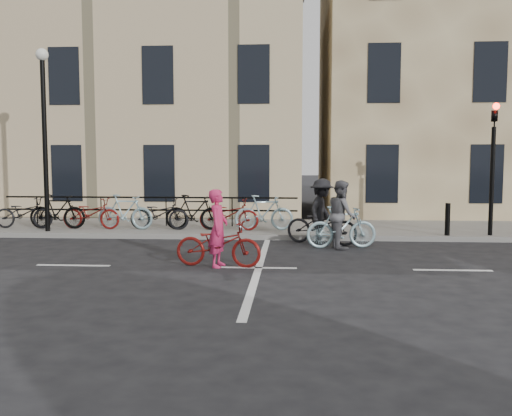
# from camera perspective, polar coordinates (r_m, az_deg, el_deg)

# --- Properties ---
(ground) EXTENTS (120.00, 120.00, 0.00)m
(ground) POSITION_cam_1_polar(r_m,az_deg,el_deg) (12.05, 0.27, -6.02)
(ground) COLOR black
(ground) RESTS_ON ground
(sidewalk) EXTENTS (46.00, 4.00, 0.15)m
(sidewalk) POSITION_cam_1_polar(r_m,az_deg,el_deg) (18.56, -10.99, -1.93)
(sidewalk) COLOR slate
(sidewalk) RESTS_ON ground
(building_east) EXTENTS (14.00, 10.00, 12.00)m
(building_east) POSITION_cam_1_polar(r_m,az_deg,el_deg) (26.42, 22.62, 13.07)
(building_east) COLOR #9B825D
(building_east) RESTS_ON sidewalk
(building_west) EXTENTS (20.00, 10.00, 10.00)m
(building_west) POSITION_cam_1_polar(r_m,az_deg,el_deg) (26.79, -17.85, 10.95)
(building_west) COLOR #C7B687
(building_west) RESTS_ON sidewalk
(traffic_light) EXTENTS (0.18, 0.30, 3.90)m
(traffic_light) POSITION_cam_1_polar(r_m,az_deg,el_deg) (17.04, 22.63, 5.16)
(traffic_light) COLOR black
(traffic_light) RESTS_ON sidewalk
(lamp_post) EXTENTS (0.36, 0.36, 5.28)m
(lamp_post) POSITION_cam_1_polar(r_m,az_deg,el_deg) (17.78, -20.44, 8.56)
(lamp_post) COLOR black
(lamp_post) RESTS_ON sidewalk
(bollard_east) EXTENTS (0.14, 0.14, 0.90)m
(bollard_east) POSITION_cam_1_polar(r_m,az_deg,el_deg) (16.70, 18.61, -1.08)
(bollard_east) COLOR black
(bollard_east) RESTS_ON sidewalk
(parked_bikes) EXTENTS (9.35, 1.23, 1.05)m
(parked_bikes) POSITION_cam_1_polar(r_m,az_deg,el_deg) (17.54, -11.41, -0.47)
(parked_bikes) COLOR black
(parked_bikes) RESTS_ON sidewalk
(cyclist_pink) EXTENTS (1.93, 0.90, 1.65)m
(cyclist_pink) POSITION_cam_1_polar(r_m,az_deg,el_deg) (12.13, -3.80, -3.22)
(cyclist_pink) COLOR #66100D
(cyclist_pink) RESTS_ON ground
(cyclist_grey) EXTENTS (1.86, 0.94, 1.74)m
(cyclist_grey) POSITION_cam_1_polar(r_m,az_deg,el_deg) (14.68, 8.55, -1.28)
(cyclist_grey) COLOR #94B9C2
(cyclist_grey) RESTS_ON ground
(cyclist_dark) EXTENTS (2.09, 1.40, 1.76)m
(cyclist_dark) POSITION_cam_1_polar(r_m,az_deg,el_deg) (15.30, 6.59, -1.04)
(cyclist_dark) COLOR black
(cyclist_dark) RESTS_ON ground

